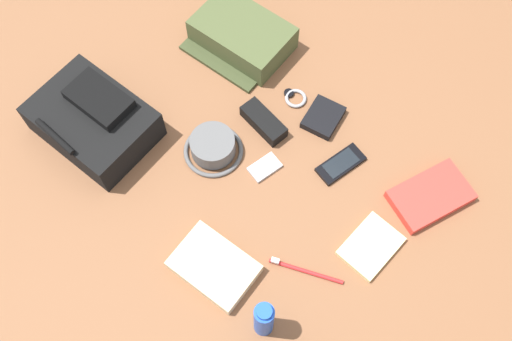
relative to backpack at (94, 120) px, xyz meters
The scene contains 14 objects.
ground_plane 0.47m from the backpack, 155.82° to the right, with size 2.64×2.02×0.02m, color brown.
backpack is the anchor object (origin of this frame).
toiletry_pouch 0.49m from the backpack, 101.13° to the right, with size 0.29×0.24×0.09m.
bucket_hat 0.33m from the backpack, 149.41° to the right, with size 0.16×0.16×0.06m.
deodorant_spray 0.70m from the backpack, behind, with size 0.05×0.05×0.17m.
paperback_novel 0.92m from the backpack, 150.64° to the right, with size 0.19×0.23×0.03m.
cell_phone 0.68m from the backpack, 146.95° to the right, with size 0.08×0.14×0.01m.
media_player 0.48m from the backpack, 151.94° to the right, with size 0.07×0.09×0.01m.
wristwatch 0.56m from the backpack, 127.11° to the right, with size 0.07×0.06×0.01m.
toothbrush 0.68m from the backpack, behind, with size 0.18×0.09×0.02m.
wallet 0.63m from the backpack, 134.62° to the right, with size 0.09×0.11×0.02m, color black.
notepad 0.80m from the backpack, 162.76° to the right, with size 0.11×0.15×0.02m, color beige.
folded_towel 0.52m from the backpack, behind, with size 0.20×0.14×0.04m, color beige.
sunglasses_case 0.46m from the backpack, 135.77° to the right, with size 0.14×0.06×0.04m, color black.
Camera 1 is at (-0.44, 0.49, 1.43)m, focal length 41.15 mm.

